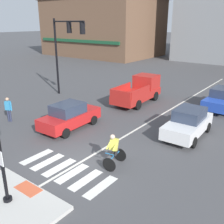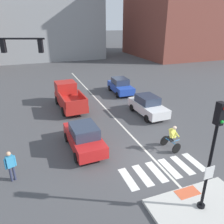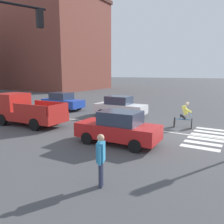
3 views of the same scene
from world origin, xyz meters
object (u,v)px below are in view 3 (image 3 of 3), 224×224
object	(u,v)px
car_white_eastbound_mid	(120,106)
car_blue_eastbound_far	(62,101)
car_red_westbound_near	(118,128)
pickup_truck_red_westbound_far	(24,110)
pedestrian_at_curb_left	(101,156)
cyclist	(184,114)

from	to	relation	value
car_white_eastbound_mid	car_blue_eastbound_far	xyz separation A→B (m)	(0.16, 6.29, 0.00)
car_red_westbound_near	pickup_truck_red_westbound_far	xyz separation A→B (m)	(0.49, 7.52, 0.17)
car_red_westbound_near	pedestrian_at_curb_left	distance (m)	4.40
pedestrian_at_curb_left	cyclist	bearing A→B (deg)	-2.43
car_blue_eastbound_far	car_red_westbound_near	bearing A→B (deg)	-123.91
car_white_eastbound_mid	car_blue_eastbound_far	distance (m)	6.29
pickup_truck_red_westbound_far	car_red_westbound_near	bearing A→B (deg)	-93.70
car_blue_eastbound_far	pedestrian_at_curb_left	world-z (taller)	pedestrian_at_curb_left
car_red_westbound_near	pedestrian_at_curb_left	xyz separation A→B (m)	(-4.07, -1.64, 0.17)
car_red_westbound_near	cyclist	world-z (taller)	cyclist
car_red_westbound_near	cyclist	distance (m)	5.37
cyclist	car_blue_eastbound_far	bearing A→B (deg)	82.60
car_blue_eastbound_far	pedestrian_at_curb_left	bearing A→B (deg)	-133.09
pickup_truck_red_westbound_far	pedestrian_at_curb_left	distance (m)	10.24
car_red_westbound_near	cyclist	size ratio (longest dim) A/B	2.48
pickup_truck_red_westbound_far	cyclist	bearing A→B (deg)	-64.85
car_white_eastbound_mid	pickup_truck_red_westbound_far	distance (m)	7.17
car_red_westbound_near	pedestrian_at_curb_left	world-z (taller)	pedestrian_at_curb_left
pickup_truck_red_westbound_far	pedestrian_at_curb_left	bearing A→B (deg)	-116.45
cyclist	car_red_westbound_near	bearing A→B (deg)	157.81
car_blue_eastbound_far	cyclist	distance (m)	11.77
car_white_eastbound_mid	pickup_truck_red_westbound_far	bearing A→B (deg)	144.52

